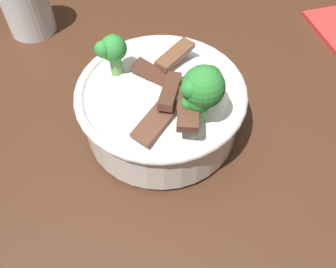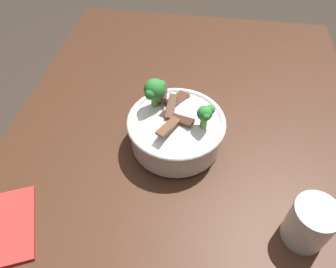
% 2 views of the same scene
% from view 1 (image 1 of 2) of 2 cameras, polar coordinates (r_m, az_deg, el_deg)
% --- Properties ---
extents(dining_table, '(1.20, 0.85, 0.80)m').
position_cam_1_polar(dining_table, '(0.60, -2.36, -5.07)').
color(dining_table, '#472819').
rests_on(dining_table, ground).
extents(rice_bowl, '(0.22, 0.22, 0.15)m').
position_cam_1_polar(rice_bowl, '(0.46, -0.96, 5.04)').
color(rice_bowl, white).
rests_on(rice_bowl, dining_table).
extents(drinking_glass, '(0.08, 0.08, 0.10)m').
position_cam_1_polar(drinking_glass, '(0.68, -21.55, 18.18)').
color(drinking_glass, white).
rests_on(drinking_glass, dining_table).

